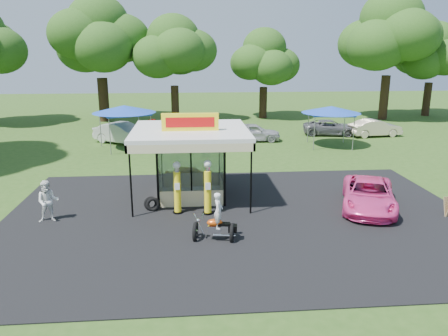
{
  "coord_description": "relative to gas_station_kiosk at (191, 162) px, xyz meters",
  "views": [
    {
      "loc": [
        -2.11,
        -15.34,
        6.93
      ],
      "look_at": [
        -0.49,
        4.0,
        1.7
      ],
      "focal_mm": 35.0,
      "sensor_mm": 36.0,
      "label": 1
    }
  ],
  "objects": [
    {
      "name": "oak_far_c",
      "position": [
        -1.32,
        23.5,
        4.65
      ],
      "size": [
        8.6,
        8.6,
        10.13
      ],
      "color": "black",
      "rests_on": "ground"
    },
    {
      "name": "oak_far_e",
      "position": [
        20.16,
        23.45,
        6.17
      ],
      "size": [
        10.47,
        10.47,
        12.46
      ],
      "color": "black",
      "rests_on": "ground"
    },
    {
      "name": "spectator_west",
      "position": [
        -5.95,
        -2.72,
        -0.89
      ],
      "size": [
        0.98,
        0.82,
        1.79
      ],
      "primitive_type": "imported",
      "rotation": [
        0.0,
        0.0,
        0.18
      ],
      "color": "white",
      "rests_on": "ground"
    },
    {
      "name": "pink_sedan",
      "position": [
        7.93,
        -2.34,
        -1.11
      ],
      "size": [
        3.72,
        5.28,
        1.34
      ],
      "primitive_type": "imported",
      "rotation": [
        0.0,
        0.0,
        -0.35
      ],
      "color": "#FF459F",
      "rests_on": "ground"
    },
    {
      "name": "kiosk_car",
      "position": [
        -0.0,
        2.21,
        -1.3
      ],
      "size": [
        2.82,
        1.13,
        0.96
      ],
      "primitive_type": "imported",
      "rotation": [
        0.0,
        0.0,
        1.57
      ],
      "color": "yellow",
      "rests_on": "ground"
    },
    {
      "name": "bg_car_a",
      "position": [
        -5.08,
        13.19,
        -0.99
      ],
      "size": [
        4.95,
        4.09,
        1.59
      ],
      "primitive_type": "imported",
      "rotation": [
        0.0,
        0.0,
        0.98
      ],
      "color": "silver",
      "rests_on": "ground"
    },
    {
      "name": "bg_car_c",
      "position": [
        5.0,
        13.23,
        -1.06
      ],
      "size": [
        4.31,
        1.88,
        1.45
      ],
      "primitive_type": "imported",
      "rotation": [
        0.0,
        0.0,
        1.53
      ],
      "color": "#A8A7AC",
      "rests_on": "ground"
    },
    {
      "name": "oak_far_d",
      "position": [
        7.85,
        25.3,
        3.97
      ],
      "size": [
        7.58,
        7.58,
        9.02
      ],
      "color": "black",
      "rests_on": "ground"
    },
    {
      "name": "gas_station_kiosk",
      "position": [
        0.0,
        0.0,
        0.0
      ],
      "size": [
        5.4,
        5.4,
        4.18
      ],
      "color": "white",
      "rests_on": "ground"
    },
    {
      "name": "spare_tires",
      "position": [
        -1.77,
        -1.77,
        -1.47
      ],
      "size": [
        0.78,
        0.5,
        0.65
      ],
      "rotation": [
        0.0,
        0.0,
        0.08
      ],
      "color": "black",
      "rests_on": "ground"
    },
    {
      "name": "bg_car_d",
      "position": [
        11.93,
        15.27,
        -1.15
      ],
      "size": [
        4.89,
        2.93,
        1.27
      ],
      "primitive_type": "imported",
      "rotation": [
        0.0,
        0.0,
        1.38
      ],
      "color": "#5F5E61",
      "rests_on": "ground"
    },
    {
      "name": "asphalt_apron",
      "position": [
        2.0,
        -2.99,
        -1.76
      ],
      "size": [
        20.0,
        14.0,
        0.04
      ],
      "primitive_type": "cube",
      "color": "black",
      "rests_on": "ground"
    },
    {
      "name": "bg_car_e",
      "position": [
        15.42,
        14.36,
        -1.07
      ],
      "size": [
        4.48,
        2.06,
        1.42
      ],
      "primitive_type": "imported",
      "rotation": [
        0.0,
        0.0,
        1.7
      ],
      "color": "beige",
      "rests_on": "ground"
    },
    {
      "name": "ground",
      "position": [
        2.0,
        -4.99,
        -1.78
      ],
      "size": [
        120.0,
        120.0,
        0.0
      ],
      "primitive_type": "plane",
      "color": "#2A4B17",
      "rests_on": "ground"
    },
    {
      "name": "oak_far_f",
      "position": [
        25.99,
        25.58,
        4.47
      ],
      "size": [
        8.09,
        8.09,
        9.75
      ],
      "color": "black",
      "rests_on": "ground"
    },
    {
      "name": "oak_far_b",
      "position": [
        -8.48,
        24.6,
        5.81
      ],
      "size": [
        9.97,
        9.97,
        11.9
      ],
      "color": "black",
      "rests_on": "ground"
    },
    {
      "name": "bg_car_b",
      "position": [
        -0.77,
        13.78,
        -0.98
      ],
      "size": [
        5.93,
        3.86,
        1.6
      ],
      "primitive_type": "imported",
      "rotation": [
        0.0,
        0.0,
        1.25
      ],
      "color": "maroon",
      "rests_on": "ground"
    },
    {
      "name": "tent_west",
      "position": [
        -4.64,
        11.4,
        1.07
      ],
      "size": [
        4.51,
        4.51,
        3.15
      ],
      "rotation": [
        0.0,
        0.0,
        0.4
      ],
      "color": "gray",
      "rests_on": "ground"
    },
    {
      "name": "gas_pump_left",
      "position": [
        -0.62,
        -2.22,
        -0.65
      ],
      "size": [
        0.44,
        0.44,
        2.36
      ],
      "color": "black",
      "rests_on": "ground"
    },
    {
      "name": "tent_east",
      "position": [
        10.4,
        10.89,
        0.93
      ],
      "size": [
        4.3,
        4.3,
        3.0
      ],
      "rotation": [
        0.0,
        0.0,
        -0.11
      ],
      "color": "gray",
      "rests_on": "ground"
    },
    {
      "name": "motorcycle",
      "position": [
        0.89,
        -5.17,
        -1.02
      ],
      "size": [
        1.71,
        1.0,
        1.97
      ],
      "rotation": [
        0.0,
        0.0,
        -0.15
      ],
      "color": "black",
      "rests_on": "ground"
    },
    {
      "name": "gas_pump_right",
      "position": [
        0.69,
        -2.43,
        -0.61
      ],
      "size": [
        0.46,
        0.46,
        2.45
      ],
      "color": "black",
      "rests_on": "ground"
    }
  ]
}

